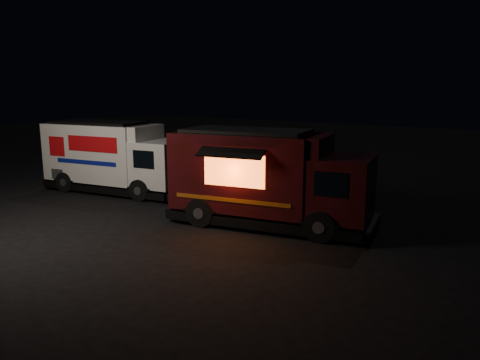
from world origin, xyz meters
TOP-DOWN VIEW (x-y plane):
  - ground at (0.00, 0.00)m, footprint 80.00×80.00m
  - white_truck at (-4.05, 2.35)m, footprint 6.51×3.13m
  - red_truck at (3.45, 1.83)m, footprint 6.64×3.48m

SIDE VIEW (x-z plane):
  - ground at x=0.00m, z-range 0.00..0.00m
  - white_truck at x=-4.05m, z-range 0.00..2.83m
  - red_truck at x=3.45m, z-range 0.00..2.94m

